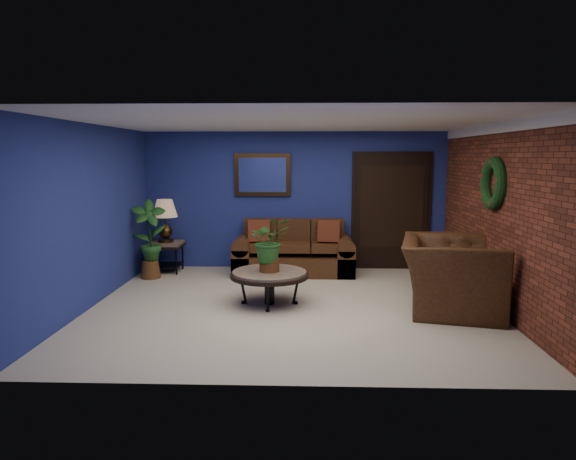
{
  "coord_description": "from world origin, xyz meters",
  "views": [
    {
      "loc": [
        0.18,
        -6.89,
        2.06
      ],
      "look_at": [
        -0.07,
        0.55,
        0.99
      ],
      "focal_mm": 32.0,
      "sensor_mm": 36.0,
      "label": 1
    }
  ],
  "objects_px": {
    "side_chair": "(323,243)",
    "sofa": "(294,255)",
    "coffee_table": "(269,275)",
    "armchair": "(452,275)",
    "table_lamp": "(165,216)",
    "end_table": "(166,249)"
  },
  "relations": [
    {
      "from": "armchair",
      "to": "side_chair",
      "type": "bearing_deg",
      "value": 49.48
    },
    {
      "from": "sofa",
      "to": "side_chair",
      "type": "distance_m",
      "value": 0.57
    },
    {
      "from": "side_chair",
      "to": "sofa",
      "type": "bearing_deg",
      "value": -164.89
    },
    {
      "from": "table_lamp",
      "to": "coffee_table",
      "type": "bearing_deg",
      "value": -44.63
    },
    {
      "from": "coffee_table",
      "to": "end_table",
      "type": "height_order",
      "value": "end_table"
    },
    {
      "from": "end_table",
      "to": "table_lamp",
      "type": "bearing_deg",
      "value": 0.0
    },
    {
      "from": "sofa",
      "to": "coffee_table",
      "type": "relative_size",
      "value": 1.92
    },
    {
      "from": "side_chair",
      "to": "coffee_table",
      "type": "bearing_deg",
      "value": -101.1
    },
    {
      "from": "coffee_table",
      "to": "table_lamp",
      "type": "bearing_deg",
      "value": 135.37
    },
    {
      "from": "coffee_table",
      "to": "end_table",
      "type": "distance_m",
      "value": 2.79
    },
    {
      "from": "sofa",
      "to": "end_table",
      "type": "xyz_separation_m",
      "value": [
        -2.28,
        -0.03,
        0.1
      ]
    },
    {
      "from": "armchair",
      "to": "coffee_table",
      "type": "bearing_deg",
      "value": 98.49
    },
    {
      "from": "table_lamp",
      "to": "side_chair",
      "type": "height_order",
      "value": "table_lamp"
    },
    {
      "from": "sofa",
      "to": "table_lamp",
      "type": "height_order",
      "value": "table_lamp"
    },
    {
      "from": "coffee_table",
      "to": "sofa",
      "type": "bearing_deg",
      "value": 81.54
    },
    {
      "from": "sofa",
      "to": "table_lamp",
      "type": "distance_m",
      "value": 2.39
    },
    {
      "from": "table_lamp",
      "to": "side_chair",
      "type": "relative_size",
      "value": 0.78
    },
    {
      "from": "table_lamp",
      "to": "armchair",
      "type": "bearing_deg",
      "value": -25.8
    },
    {
      "from": "end_table",
      "to": "side_chair",
      "type": "distance_m",
      "value": 2.81
    },
    {
      "from": "side_chair",
      "to": "table_lamp",
      "type": "bearing_deg",
      "value": -167.75
    },
    {
      "from": "end_table",
      "to": "table_lamp",
      "type": "xyz_separation_m",
      "value": [
        0.0,
        0.0,
        0.6
      ]
    },
    {
      "from": "armchair",
      "to": "table_lamp",
      "type": "bearing_deg",
      "value": 77.12
    }
  ]
}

